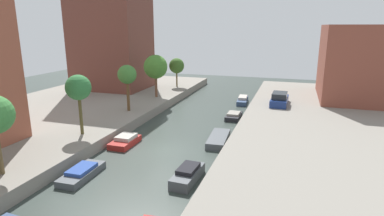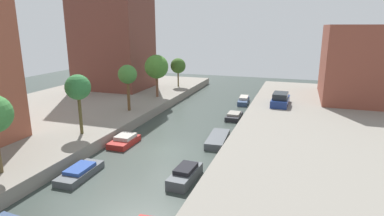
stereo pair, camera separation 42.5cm
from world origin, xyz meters
The scene contains 16 objects.
ground_plane centered at (0.00, 0.00, 0.00)m, with size 84.00×84.00×0.00m, color #333D38.
quay_left centered at (-15.00, 0.00, 0.50)m, with size 20.00×64.00×1.00m, color gray.
quay_right centered at (15.00, 0.00, 0.50)m, with size 20.00×64.00×1.00m, color gray.
apartment_tower_far centered at (-16.00, 18.85, 10.88)m, with size 10.00×8.01×19.76m, color brown.
low_block_right centered at (18.00, 21.85, 5.60)m, with size 10.00×12.20×9.21m, color brown.
street_tree_2 centered at (-7.29, -0.77, 5.02)m, with size 2.14×2.14×5.15m.
street_tree_3 centered at (-7.29, 7.47, 4.92)m, with size 2.05×2.05×5.03m.
street_tree_4 centered at (-7.29, 14.90, 4.93)m, with size 3.07×3.07×5.49m.
street_tree_5 centered at (-7.29, 22.61, 4.18)m, with size 2.30×2.30×4.35m.
parked_car centered at (8.38, 15.41, 1.62)m, with size 2.00×4.70×1.49m.
moored_boat_left_2 centered at (-3.54, -6.05, 0.31)m, with size 1.62×3.81×0.71m.
moored_boat_left_3 centered at (-3.77, 0.32, 0.35)m, with size 1.66×3.15×0.82m.
moored_boat_right_2 centered at (3.54, -4.31, 0.43)m, with size 1.47×3.50×0.99m.
moored_boat_right_3 centered at (3.82, 3.45, 0.30)m, with size 1.84×4.53×0.59m.
moored_boat_right_4 centered at (3.72, 11.30, 0.31)m, with size 1.50×3.22×0.71m.
moored_boat_right_5 centered at (3.47, 19.03, 0.38)m, with size 1.53×4.19×0.90m.
Camera 2 is at (10.20, -22.64, 10.06)m, focal length 29.84 mm.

